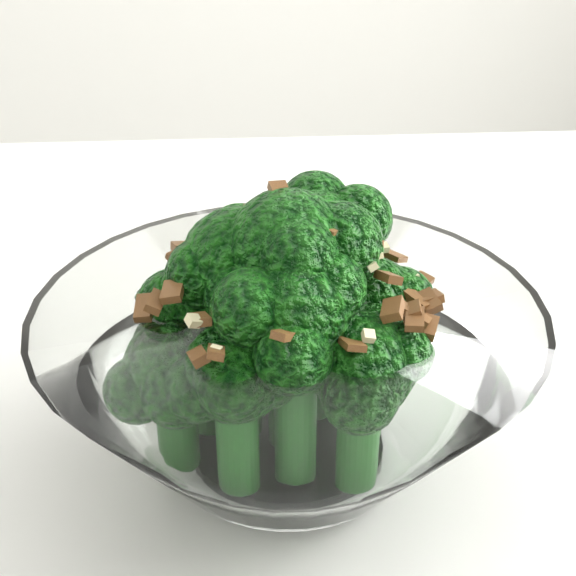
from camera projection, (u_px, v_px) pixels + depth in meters
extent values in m
cube|color=white|center=(126.00, 410.00, 0.51)|extent=(1.25, 0.88, 0.04)
cylinder|color=white|center=(288.00, 453.00, 0.44)|extent=(0.10, 0.10, 0.01)
cylinder|color=#1A5C18|center=(208.00, 377.00, 0.43)|extent=(0.02, 0.02, 0.06)
sphere|color=#165D11|center=(204.00, 304.00, 0.41)|extent=(0.05, 0.05, 0.05)
cylinder|color=#1A5C18|center=(177.00, 427.00, 0.41)|extent=(0.02, 0.02, 0.04)
sphere|color=#165D11|center=(173.00, 369.00, 0.39)|extent=(0.04, 0.04, 0.04)
cylinder|color=#1A5C18|center=(296.00, 409.00, 0.39)|extent=(0.02, 0.02, 0.08)
sphere|color=#165D11|center=(296.00, 312.00, 0.37)|extent=(0.05, 0.05, 0.05)
cylinder|color=#1A5C18|center=(358.00, 438.00, 0.39)|extent=(0.02, 0.02, 0.06)
sphere|color=#165D11|center=(362.00, 365.00, 0.37)|extent=(0.05, 0.05, 0.05)
cylinder|color=#1A5C18|center=(315.00, 343.00, 0.43)|extent=(0.02, 0.02, 0.08)
sphere|color=#165D11|center=(316.00, 244.00, 0.41)|extent=(0.05, 0.05, 0.05)
cylinder|color=#1A5C18|center=(288.00, 363.00, 0.41)|extent=(0.02, 0.02, 0.09)
sphere|color=#165D11|center=(288.00, 251.00, 0.38)|extent=(0.06, 0.06, 0.06)
cylinder|color=#1A5C18|center=(372.00, 359.00, 0.45)|extent=(0.02, 0.02, 0.04)
sphere|color=#165D11|center=(375.00, 304.00, 0.44)|extent=(0.04, 0.04, 0.04)
cylinder|color=#1A5C18|center=(241.00, 363.00, 0.42)|extent=(0.02, 0.02, 0.08)
sphere|color=#165D11|center=(238.00, 265.00, 0.39)|extent=(0.05, 0.05, 0.05)
cylinder|color=#1A5C18|center=(238.00, 442.00, 0.39)|extent=(0.02, 0.02, 0.05)
sphere|color=#165D11|center=(235.00, 372.00, 0.37)|extent=(0.04, 0.04, 0.04)
cylinder|color=#1A5C18|center=(365.00, 382.00, 0.42)|extent=(0.02, 0.02, 0.06)
sphere|color=#165D11|center=(369.00, 306.00, 0.40)|extent=(0.05, 0.05, 0.05)
cylinder|color=#1A5C18|center=(286.00, 346.00, 0.46)|extent=(0.02, 0.02, 0.05)
sphere|color=#165D11|center=(286.00, 290.00, 0.45)|extent=(0.04, 0.04, 0.04)
cube|color=brown|center=(286.00, 335.00, 0.34)|extent=(0.01, 0.01, 0.01)
cube|color=brown|center=(391.00, 255.00, 0.43)|extent=(0.02, 0.02, 0.01)
cube|color=brown|center=(393.00, 309.00, 0.36)|extent=(0.01, 0.01, 0.01)
cube|color=brown|center=(362.00, 239.00, 0.42)|extent=(0.02, 0.02, 0.01)
cube|color=brown|center=(329.00, 229.00, 0.37)|extent=(0.02, 0.02, 0.01)
cube|color=brown|center=(352.00, 344.00, 0.35)|extent=(0.01, 0.01, 0.01)
cube|color=brown|center=(388.00, 277.00, 0.37)|extent=(0.01, 0.02, 0.01)
cube|color=brown|center=(325.00, 227.00, 0.44)|extent=(0.01, 0.01, 0.01)
cube|color=brown|center=(311.00, 208.00, 0.38)|extent=(0.01, 0.01, 0.01)
cube|color=brown|center=(412.00, 311.00, 0.37)|extent=(0.01, 0.01, 0.01)
cube|color=brown|center=(280.00, 194.00, 0.37)|extent=(0.01, 0.01, 0.01)
cube|color=brown|center=(261.00, 226.00, 0.43)|extent=(0.02, 0.02, 0.01)
cube|color=brown|center=(242.00, 219.00, 0.41)|extent=(0.01, 0.02, 0.00)
cube|color=brown|center=(287.00, 217.00, 0.42)|extent=(0.02, 0.01, 0.00)
cube|color=brown|center=(206.00, 251.00, 0.38)|extent=(0.01, 0.02, 0.01)
cube|color=brown|center=(182.00, 255.00, 0.40)|extent=(0.02, 0.01, 0.01)
cube|color=brown|center=(225.00, 229.00, 0.38)|extent=(0.02, 0.01, 0.01)
cube|color=brown|center=(187.00, 247.00, 0.42)|extent=(0.02, 0.01, 0.01)
cube|color=brown|center=(366.00, 242.00, 0.38)|extent=(0.02, 0.02, 0.01)
cube|color=brown|center=(300.00, 233.00, 0.44)|extent=(0.02, 0.01, 0.01)
cube|color=brown|center=(415.00, 319.00, 0.36)|extent=(0.01, 0.02, 0.00)
cube|color=brown|center=(425.00, 300.00, 0.38)|extent=(0.02, 0.01, 0.01)
cube|color=brown|center=(223.00, 238.00, 0.43)|extent=(0.02, 0.01, 0.01)
cube|color=brown|center=(144.00, 308.00, 0.39)|extent=(0.01, 0.02, 0.01)
cube|color=brown|center=(284.00, 222.00, 0.36)|extent=(0.02, 0.01, 0.01)
cube|color=brown|center=(198.00, 357.00, 0.35)|extent=(0.01, 0.01, 0.01)
cube|color=brown|center=(429.00, 327.00, 0.37)|extent=(0.01, 0.01, 0.01)
cube|color=brown|center=(416.00, 300.00, 0.38)|extent=(0.01, 0.02, 0.01)
cube|color=brown|center=(201.00, 319.00, 0.36)|extent=(0.01, 0.01, 0.01)
cube|color=brown|center=(413.00, 313.00, 0.37)|extent=(0.02, 0.01, 0.01)
cube|color=brown|center=(340.00, 232.00, 0.44)|extent=(0.01, 0.01, 0.01)
cube|color=brown|center=(420.00, 283.00, 0.40)|extent=(0.01, 0.01, 0.01)
cube|color=brown|center=(429.00, 302.00, 0.38)|extent=(0.01, 0.01, 0.01)
cube|color=brown|center=(303.00, 276.00, 0.36)|extent=(0.01, 0.01, 0.01)
cube|color=brown|center=(348.00, 239.00, 0.37)|extent=(0.02, 0.02, 0.01)
cube|color=brown|center=(156.00, 302.00, 0.38)|extent=(0.01, 0.02, 0.01)
cube|color=brown|center=(247.00, 215.00, 0.39)|extent=(0.01, 0.02, 0.01)
cube|color=brown|center=(349.00, 244.00, 0.44)|extent=(0.02, 0.01, 0.01)
cube|color=brown|center=(262.00, 227.00, 0.42)|extent=(0.02, 0.01, 0.01)
cube|color=brown|center=(367.00, 248.00, 0.42)|extent=(0.02, 0.02, 0.01)
cube|color=brown|center=(246.00, 231.00, 0.44)|extent=(0.02, 0.01, 0.01)
cube|color=brown|center=(173.00, 291.00, 0.37)|extent=(0.01, 0.02, 0.01)
cube|color=brown|center=(361.00, 236.00, 0.42)|extent=(0.02, 0.01, 0.01)
cube|color=brown|center=(216.00, 352.00, 0.34)|extent=(0.01, 0.02, 0.01)
cube|color=beige|center=(378.00, 255.00, 0.38)|extent=(0.00, 0.00, 0.00)
cube|color=beige|center=(215.00, 351.00, 0.34)|extent=(0.01, 0.01, 0.00)
cube|color=beige|center=(383.00, 248.00, 0.43)|extent=(0.01, 0.01, 0.00)
cube|color=beige|center=(324.00, 233.00, 0.44)|extent=(0.01, 0.01, 0.00)
cube|color=beige|center=(414.00, 277.00, 0.39)|extent=(0.00, 0.00, 0.00)
cube|color=beige|center=(225.00, 233.00, 0.40)|extent=(0.01, 0.01, 0.00)
cube|color=beige|center=(193.00, 321.00, 0.35)|extent=(0.01, 0.01, 0.01)
cube|color=beige|center=(308.00, 283.00, 0.35)|extent=(0.01, 0.01, 0.01)
cube|color=beige|center=(189.00, 248.00, 0.40)|extent=(0.00, 0.00, 0.00)
cube|color=beige|center=(338.00, 272.00, 0.36)|extent=(0.01, 0.01, 0.01)
cube|color=beige|center=(304.00, 223.00, 0.44)|extent=(0.01, 0.01, 0.00)
cube|color=beige|center=(373.00, 267.00, 0.37)|extent=(0.01, 0.01, 0.01)
cube|color=beige|center=(246.00, 220.00, 0.41)|extent=(0.01, 0.01, 0.00)
cube|color=beige|center=(260.00, 213.00, 0.37)|extent=(0.01, 0.01, 0.00)
cube|color=beige|center=(268.00, 220.00, 0.36)|extent=(0.01, 0.01, 0.01)
cube|color=beige|center=(225.00, 246.00, 0.37)|extent=(0.01, 0.01, 0.01)
cube|color=beige|center=(349.00, 272.00, 0.36)|extent=(0.01, 0.00, 0.00)
cube|color=beige|center=(368.00, 336.00, 0.35)|extent=(0.01, 0.01, 0.01)
cube|color=beige|center=(329.00, 265.00, 0.36)|extent=(0.00, 0.00, 0.00)
cube|color=beige|center=(243.00, 308.00, 0.35)|extent=(0.01, 0.01, 0.01)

